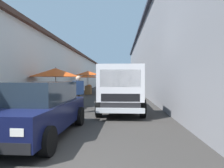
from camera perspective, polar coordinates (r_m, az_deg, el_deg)
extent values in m
plane|color=#33302D|center=(16.90, -2.38, -3.76)|extent=(90.00, 90.00, 0.00)
cube|color=silver|center=(20.84, -21.38, 3.20)|extent=(49.50, 7.00, 4.41)
cube|color=#4C3328|center=(21.04, -21.44, 9.55)|extent=(49.80, 7.50, 0.24)
cube|color=gray|center=(19.87, 18.93, 6.65)|extent=(49.50, 7.00, 6.72)
cube|color=#383D4C|center=(20.48, 19.01, 16.39)|extent=(49.80, 7.50, 0.24)
cylinder|color=#9E9EA3|center=(20.13, -6.81, 0.39)|extent=(0.06, 0.06, 2.33)
cone|color=#D84C14|center=(20.13, -6.82, 3.10)|extent=(2.66, 2.66, 0.42)
sphere|color=#9E9EA3|center=(20.14, -6.82, 3.81)|extent=(0.07, 0.07, 0.07)
cube|color=brown|center=(20.18, -6.75, -1.72)|extent=(0.92, 0.57, 0.85)
sphere|color=orange|center=(20.12, -6.64, -0.39)|extent=(0.09, 0.09, 0.09)
sphere|color=orange|center=(19.88, -6.57, -0.26)|extent=(0.09, 0.09, 0.09)
sphere|color=orange|center=(20.44, -6.45, -0.36)|extent=(0.09, 0.09, 0.09)
sphere|color=orange|center=(20.44, -6.81, -0.37)|extent=(0.09, 0.09, 0.09)
sphere|color=orange|center=(20.39, -6.11, -0.37)|extent=(0.09, 0.09, 0.09)
cylinder|color=#9E9EA3|center=(23.52, -7.09, 0.19)|extent=(0.06, 0.06, 2.04)
cone|color=#D84C14|center=(23.51, -7.10, 2.26)|extent=(2.85, 2.85, 0.34)
sphere|color=#9E9EA3|center=(23.52, -7.10, 2.78)|extent=(0.07, 0.07, 0.07)
cube|color=#9E7547|center=(23.62, -6.71, -1.37)|extent=(0.82, 0.63, 0.75)
sphere|color=orange|center=(23.72, -6.55, -0.35)|extent=(0.09, 0.09, 0.09)
sphere|color=orange|center=(23.73, -7.06, -0.35)|extent=(0.09, 0.09, 0.09)
sphere|color=orange|center=(23.71, -6.78, -0.35)|extent=(0.09, 0.09, 0.09)
sphere|color=orange|center=(23.55, -6.32, -0.23)|extent=(0.09, 0.09, 0.09)
sphere|color=orange|center=(23.80, -7.14, -0.34)|extent=(0.09, 0.09, 0.09)
sphere|color=orange|center=(23.69, -6.44, -0.35)|extent=(0.09, 0.09, 0.09)
cylinder|color=#9E9EA3|center=(11.53, -15.73, -0.92)|extent=(0.06, 0.06, 2.13)
cone|color=#D84C14|center=(11.53, -15.75, 3.20)|extent=(2.79, 2.79, 0.48)
sphere|color=#9E9EA3|center=(11.54, -15.76, 4.58)|extent=(0.07, 0.07, 0.07)
cube|color=olive|center=(11.44, -16.05, -4.50)|extent=(0.92, 0.57, 0.72)
sphere|color=orange|center=(11.57, -15.72, -2.43)|extent=(0.09, 0.09, 0.09)
sphere|color=orange|center=(11.41, -16.29, -2.49)|extent=(0.09, 0.09, 0.09)
sphere|color=orange|center=(11.62, -15.69, -2.41)|extent=(0.09, 0.09, 0.09)
sphere|color=orange|center=(11.40, -17.02, -2.49)|extent=(0.09, 0.09, 0.09)
cube|color=#0F1438|center=(5.78, -20.82, -8.22)|extent=(3.95, 1.83, 0.64)
cube|color=#19232D|center=(5.84, -20.24, -2.18)|extent=(2.38, 1.58, 0.56)
cube|color=silver|center=(3.82, -25.29, -12.31)|extent=(0.07, 0.24, 0.14)
cylinder|color=black|center=(4.32, -17.82, -15.18)|extent=(0.61, 0.22, 0.60)
cylinder|color=black|center=(6.78, -9.23, -9.03)|extent=(0.61, 0.22, 0.60)
cylinder|color=black|center=(7.37, -22.49, -8.28)|extent=(0.61, 0.22, 0.60)
cube|color=black|center=(9.64, 2.67, -4.70)|extent=(4.82, 1.54, 0.36)
cube|color=silver|center=(7.95, 2.50, 0.36)|extent=(1.56, 1.77, 1.40)
cube|color=#19232D|center=(7.21, 2.39, 1.64)|extent=(0.08, 1.47, 0.63)
cube|color=#19232D|center=(7.95, 2.50, 1.62)|extent=(1.07, 1.79, 0.45)
cube|color=black|center=(7.23, 2.38, -3.88)|extent=(0.08, 1.40, 0.28)
cube|color=silver|center=(7.21, 2.36, -7.58)|extent=(0.14, 1.75, 0.18)
cube|color=gray|center=(10.44, 7.27, -1.87)|extent=(3.16, 0.10, 0.50)
cube|color=gray|center=(10.46, -1.77, -1.85)|extent=(3.16, 0.10, 0.50)
cube|color=gray|center=(11.96, 2.85, -1.44)|extent=(0.08, 1.65, 0.50)
cylinder|color=black|center=(8.07, 8.76, -6.92)|extent=(0.72, 0.23, 0.72)
cylinder|color=black|center=(8.10, -3.76, -6.87)|extent=(0.72, 0.23, 0.72)
cylinder|color=black|center=(11.10, 7.32, -4.62)|extent=(0.72, 0.23, 0.72)
cylinder|color=black|center=(11.13, -1.73, -4.60)|extent=(0.72, 0.23, 0.72)
cylinder|color=#665B4C|center=(9.13, -9.96, -5.61)|extent=(0.14, 0.14, 0.83)
cylinder|color=#665B4C|center=(9.24, -9.18, -5.52)|extent=(0.14, 0.14, 0.83)
cube|color=#33518C|center=(9.13, -9.58, -1.06)|extent=(0.51, 0.44, 0.62)
sphere|color=tan|center=(9.12, -9.60, 1.59)|extent=(0.23, 0.23, 0.23)
cylinder|color=#33518C|center=(8.93, -10.96, -0.92)|extent=(0.08, 0.08, 0.56)
cylinder|color=#33518C|center=(9.32, -8.27, -0.81)|extent=(0.08, 0.08, 0.56)
cylinder|color=navy|center=(18.30, 1.36, -2.19)|extent=(0.14, 0.14, 0.75)
cylinder|color=navy|center=(18.45, 1.33, -2.16)|extent=(0.14, 0.14, 0.75)
cube|color=white|center=(18.35, 1.35, -0.14)|extent=(0.45, 0.24, 0.56)
sphere|color=tan|center=(18.34, 1.35, 1.06)|extent=(0.21, 0.21, 0.21)
cylinder|color=white|center=(18.08, 1.41, -0.07)|extent=(0.08, 0.08, 0.50)
cylinder|color=white|center=(18.61, 1.29, -0.03)|extent=(0.08, 0.08, 0.50)
cylinder|color=black|center=(16.01, 3.00, -3.26)|extent=(0.45, 0.20, 0.44)
cylinder|color=black|center=(14.81, 4.28, -3.64)|extent=(0.45, 0.22, 0.44)
cube|color=silver|center=(15.36, 3.66, -3.27)|extent=(0.94, 0.51, 0.08)
ellipsoid|color=black|center=(15.05, 3.98, -1.96)|extent=(0.61, 0.40, 0.20)
cube|color=silver|center=(15.93, 3.05, -1.66)|extent=(0.22, 0.35, 0.56)
cylinder|color=silver|center=(15.86, 3.11, -1.31)|extent=(0.28, 0.13, 0.68)
cylinder|color=black|center=(15.77, 3.19, -0.05)|extent=(0.54, 0.18, 0.04)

